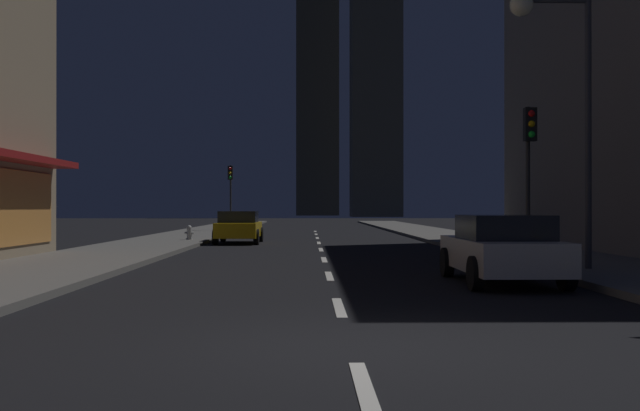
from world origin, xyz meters
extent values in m
cube|color=black|center=(0.00, 32.00, -0.05)|extent=(78.00, 136.00, 0.10)
cube|color=#605E59|center=(7.00, 32.00, 0.07)|extent=(4.00, 76.00, 0.15)
cube|color=#605E59|center=(-7.00, 32.00, 0.07)|extent=(4.00, 76.00, 0.15)
cube|color=silver|center=(0.00, -2.00, 0.01)|extent=(0.16, 2.20, 0.01)
cube|color=silver|center=(0.00, 3.20, 0.01)|extent=(0.16, 2.20, 0.01)
cube|color=silver|center=(0.00, 8.40, 0.01)|extent=(0.16, 2.20, 0.01)
cube|color=silver|center=(0.00, 13.60, 0.01)|extent=(0.16, 2.20, 0.01)
cube|color=silver|center=(0.00, 18.80, 0.01)|extent=(0.16, 2.20, 0.01)
cube|color=silver|center=(0.00, 24.00, 0.01)|extent=(0.16, 2.20, 0.01)
cube|color=silver|center=(0.00, 29.20, 0.01)|extent=(0.16, 2.20, 0.01)
cube|color=silver|center=(0.00, 34.40, 0.01)|extent=(0.16, 2.20, 0.01)
cube|color=silver|center=(0.00, 39.60, 0.01)|extent=(0.16, 2.20, 0.01)
cube|color=#4C4839|center=(1.51, 139.27, 23.82)|extent=(8.74, 6.61, 47.63)
cube|color=brown|center=(11.60, 118.37, 27.17)|extent=(8.81, 8.52, 54.35)
cube|color=silver|center=(3.60, 6.81, 0.61)|extent=(1.80, 4.20, 0.65)
cube|color=black|center=(3.60, 6.61, 1.17)|extent=(1.64, 2.00, 0.55)
cylinder|color=black|center=(2.72, 8.21, 0.34)|extent=(0.22, 0.68, 0.68)
cylinder|color=black|center=(4.48, 8.21, 0.34)|extent=(0.22, 0.68, 0.68)
cylinder|color=black|center=(2.72, 5.41, 0.34)|extent=(0.22, 0.68, 0.68)
cylinder|color=black|center=(4.48, 5.41, 0.34)|extent=(0.22, 0.68, 0.68)
sphere|color=white|center=(3.05, 8.86, 0.67)|extent=(0.18, 0.18, 0.18)
sphere|color=white|center=(4.15, 8.86, 0.67)|extent=(0.18, 0.18, 0.18)
cube|color=gold|center=(-3.60, 23.92, 0.61)|extent=(1.80, 4.20, 0.65)
cube|color=black|center=(-3.60, 23.72, 1.17)|extent=(1.64, 2.00, 0.55)
cylinder|color=black|center=(-4.48, 25.32, 0.34)|extent=(0.22, 0.68, 0.68)
cylinder|color=black|center=(-2.72, 25.32, 0.34)|extent=(0.22, 0.68, 0.68)
cylinder|color=black|center=(-4.48, 22.52, 0.34)|extent=(0.22, 0.68, 0.68)
cylinder|color=black|center=(-2.72, 22.52, 0.34)|extent=(0.22, 0.68, 0.68)
sphere|color=white|center=(-4.15, 25.97, 0.67)|extent=(0.18, 0.18, 0.18)
sphere|color=white|center=(-3.05, 25.97, 0.67)|extent=(0.18, 0.18, 0.18)
cylinder|color=#B2B2B2|center=(-5.90, 24.30, 0.43)|extent=(0.22, 0.22, 0.55)
sphere|color=#B2B2B2|center=(-5.90, 24.30, 0.70)|extent=(0.21, 0.21, 0.21)
cylinder|color=#B2B2B2|center=(-5.90, 24.30, 0.18)|extent=(0.30, 0.30, 0.06)
cylinder|color=#B2B2B2|center=(-6.06, 24.30, 0.45)|extent=(0.10, 0.10, 0.10)
cylinder|color=#B2B2B2|center=(-5.74, 24.30, 0.45)|extent=(0.10, 0.10, 0.10)
cylinder|color=#2D2D2D|center=(5.50, 11.09, 2.25)|extent=(0.12, 0.12, 4.20)
cube|color=black|center=(5.50, 10.89, 3.85)|extent=(0.32, 0.24, 0.90)
sphere|color=red|center=(5.50, 10.76, 4.13)|extent=(0.18, 0.18, 0.18)
sphere|color=#F2B20C|center=(5.50, 10.76, 3.85)|extent=(0.18, 0.18, 0.18)
sphere|color=#19D833|center=(5.50, 10.76, 3.57)|extent=(0.18, 0.18, 0.18)
cylinder|color=#2D2D2D|center=(-5.50, 38.00, 2.25)|extent=(0.12, 0.12, 4.20)
cube|color=black|center=(-5.50, 37.80, 3.85)|extent=(0.32, 0.24, 0.90)
sphere|color=red|center=(-5.50, 37.67, 4.13)|extent=(0.18, 0.18, 0.18)
sphere|color=#F2B20C|center=(-5.50, 37.67, 3.85)|extent=(0.18, 0.18, 0.18)
sphere|color=#19D833|center=(-5.50, 37.67, 3.57)|extent=(0.18, 0.18, 0.18)
cylinder|color=#38383D|center=(6.20, 8.68, 3.40)|extent=(0.16, 0.16, 6.50)
cylinder|color=#38383D|center=(5.40, 8.68, 6.55)|extent=(1.60, 0.12, 0.12)
sphere|color=#FCF7CC|center=(4.60, 8.68, 6.45)|extent=(0.56, 0.56, 0.56)
camera|label=1|loc=(-0.50, -8.20, 1.60)|focal=39.99mm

